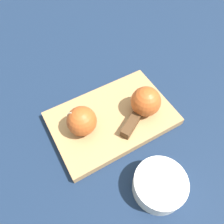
# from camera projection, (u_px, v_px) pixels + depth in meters

# --- Properties ---
(ground_plane) EXTENTS (4.00, 4.00, 0.00)m
(ground_plane) POSITION_uv_depth(u_px,v_px,m) (112.00, 121.00, 0.60)
(ground_plane) COLOR #14233D
(cutting_board) EXTENTS (0.33, 0.23, 0.02)m
(cutting_board) POSITION_uv_depth(u_px,v_px,m) (112.00, 118.00, 0.59)
(cutting_board) COLOR #A37A4C
(cutting_board) RESTS_ON ground_plane
(apple_half_left) EXTENTS (0.07, 0.07, 0.07)m
(apple_half_left) POSITION_uv_depth(u_px,v_px,m) (82.00, 121.00, 0.53)
(apple_half_left) COLOR #AD4C1E
(apple_half_left) RESTS_ON cutting_board
(apple_half_right) EXTENTS (0.08, 0.08, 0.08)m
(apple_half_right) POSITION_uv_depth(u_px,v_px,m) (146.00, 101.00, 0.56)
(apple_half_right) COLOR #AD4C1E
(apple_half_right) RESTS_ON cutting_board
(knife) EXTENTS (0.15, 0.10, 0.02)m
(knife) POSITION_uv_depth(u_px,v_px,m) (132.00, 123.00, 0.56)
(knife) COLOR silver
(knife) RESTS_ON cutting_board
(bowl) EXTENTS (0.12, 0.12, 0.05)m
(bowl) POSITION_uv_depth(u_px,v_px,m) (160.00, 185.00, 0.48)
(bowl) COLOR silver
(bowl) RESTS_ON ground_plane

